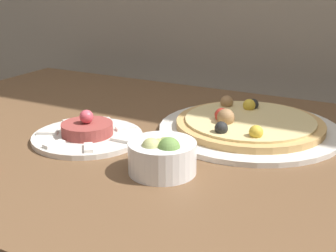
{
  "coord_description": "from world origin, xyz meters",
  "views": [
    {
      "loc": [
        0.41,
        -0.33,
        1.06
      ],
      "look_at": [
        0.02,
        0.39,
        0.78
      ],
      "focal_mm": 50.0,
      "sensor_mm": 36.0,
      "label": 1
    }
  ],
  "objects": [
    {
      "name": "small_bowl",
      "position": [
        0.07,
        0.28,
        0.77
      ],
      "size": [
        0.11,
        0.11,
        0.07
      ],
      "color": "white",
      "rests_on": "dining_table"
    },
    {
      "name": "tartare_plate",
      "position": [
        -0.13,
        0.35,
        0.75
      ],
      "size": [
        0.21,
        0.21,
        0.06
      ],
      "color": "silver",
      "rests_on": "dining_table"
    },
    {
      "name": "dining_table",
      "position": [
        0.0,
        0.42,
        0.65
      ],
      "size": [
        1.34,
        0.84,
        0.74
      ],
      "color": "brown",
      "rests_on": "ground_plane"
    },
    {
      "name": "pizza_plate",
      "position": [
        0.13,
        0.54,
        0.76
      ],
      "size": [
        0.37,
        0.37,
        0.06
      ],
      "color": "silver",
      "rests_on": "dining_table"
    }
  ]
}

